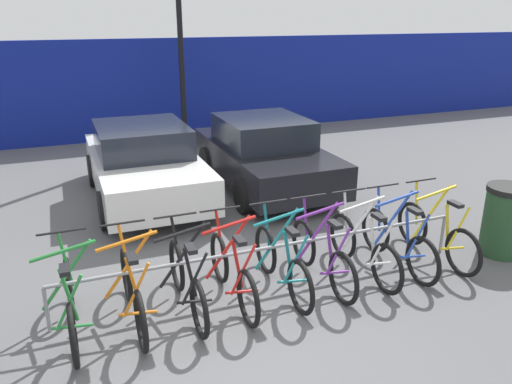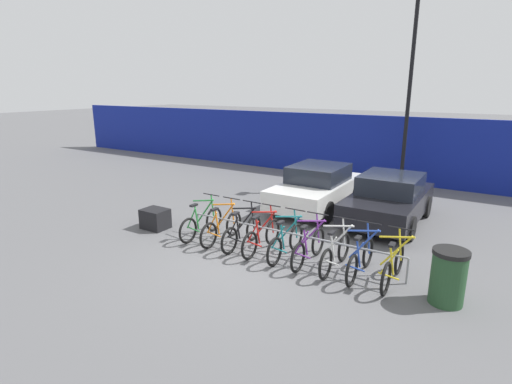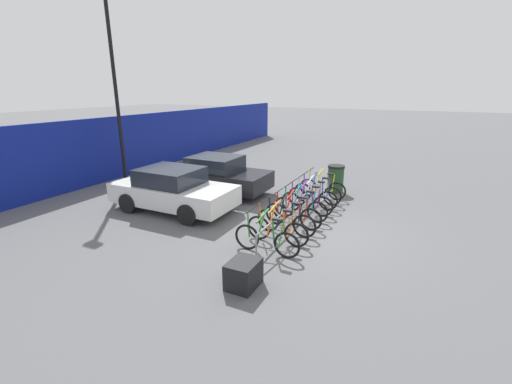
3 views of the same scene
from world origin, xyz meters
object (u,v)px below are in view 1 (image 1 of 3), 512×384
bicycle_orange (133,292)px  bicycle_black (187,282)px  bike_rack (274,250)px  bicycle_white (363,248)px  bicycle_red (232,273)px  bicycle_purple (322,256)px  trash_bin (505,220)px  car_black (264,154)px  bicycle_green (70,304)px  bicycle_teal (282,264)px  bicycle_yellow (436,234)px  bicycle_blue (398,241)px  car_white (144,163)px

bicycle_orange → bicycle_black: 0.62m
bike_rack → bicycle_white: 1.25m
bicycle_black → bicycle_red: (0.56, 0.00, 0.00)m
bike_rack → bicycle_purple: (0.61, -0.15, -0.13)m
bicycle_orange → bicycle_red: bearing=2.7°
bicycle_red → trash_bin: 4.06m
bicycle_black → bicycle_purple: same height
car_black → bicycle_green: bearing=-135.2°
bike_rack → bicycle_purple: bearing=-13.6°
bicycle_teal → bicycle_yellow: size_ratio=1.00×
bicycle_yellow → car_black: bearing=103.2°
bicycle_yellow → bicycle_blue: bearing=177.5°
bicycle_yellow → bicycle_teal: bearing=177.5°
bike_rack → car_black: car_black is taller
car_white → bicycle_green: bearing=-110.5°
bicycle_black → car_white: (0.22, 4.00, 0.31)m
bicycle_teal → bicycle_yellow: same height
bicycle_blue → bicycle_yellow: bearing=-0.8°
bicycle_yellow → car_white: bearing=127.8°
bike_rack → bicycle_white: bearing=-6.9°
bicycle_purple → bicycle_yellow: size_ratio=1.00×
bicycle_green → bicycle_teal: 2.49m
bicycle_teal → bicycle_white: 1.19m
bicycle_white → car_white: (-2.19, 4.00, 0.31)m
bicycle_purple → bicycle_yellow: bearing=-0.7°
bicycle_blue → trash_bin: size_ratio=1.66×
bicycle_green → bicycle_purple: 3.06m
bicycle_orange → bicycle_teal: (1.83, 0.00, 0.00)m
bicycle_green → bicycle_white: (3.68, 0.00, 0.00)m
bicycle_green → bicycle_blue: bearing=1.5°
car_black → trash_bin: (2.08, -4.02, -0.17)m
bicycle_orange → bicycle_purple: (2.40, 0.00, 0.00)m
bicycle_red → bicycle_purple: same height
bicycle_red → bicycle_blue: bearing=2.6°
bicycle_teal → bicycle_purple: bearing=-2.2°
bicycle_red → bicycle_yellow: (3.05, 0.00, 0.00)m
bike_rack → bicycle_blue: 1.79m
bicycle_yellow → bicycle_orange: bearing=177.5°
bicycle_teal → car_black: (1.33, 3.79, 0.31)m
bike_rack → bicycle_white: (1.24, -0.15, -0.13)m
bicycle_teal → bicycle_yellow: 2.40m
trash_bin → bicycle_black: bearing=177.2°
bicycle_white → trash_bin: (2.21, -0.23, 0.14)m
bicycle_purple → car_black: bearing=77.9°
bicycle_red → bicycle_white: (1.84, 0.00, 0.00)m
bicycle_white → bicycle_yellow: 1.21m
bicycle_yellow → trash_bin: bearing=-15.1°
bicycle_purple → trash_bin: bearing=-5.3°
bicycle_black → car_black: bearing=57.5°
bicycle_teal → trash_bin: (3.41, -0.23, 0.14)m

